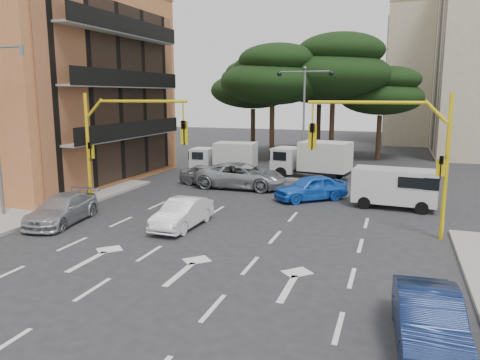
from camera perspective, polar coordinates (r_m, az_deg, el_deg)
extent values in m
plane|color=#28282B|center=(20.46, -1.17, -6.45)|extent=(120.00, 120.00, 0.00)
cube|color=gray|center=(35.53, 7.62, 0.84)|extent=(1.40, 6.00, 0.15)
cube|color=#BB703B|center=(36.14, -24.79, 10.38)|extent=(15.00, 16.00, 13.00)
cube|color=black|center=(31.46, -14.48, 10.22)|extent=(0.12, 14.72, 11.20)
cube|color=black|center=(50.58, 22.95, 12.53)|extent=(0.12, 11.04, 16.20)
cube|color=#B8AB8A|center=(62.76, 24.99, 11.36)|extent=(16.00, 12.00, 16.00)
cube|color=black|center=(62.45, 17.45, 11.39)|extent=(0.12, 11.04, 14.20)
cube|color=#B8AB8A|center=(63.58, 25.60, 18.88)|extent=(16.15, 12.15, 0.70)
cylinder|color=#382616|center=(41.93, 3.90, 5.67)|extent=(0.44, 0.44, 4.95)
ellipsoid|color=black|center=(41.80, 3.98, 11.76)|extent=(9.15, 9.15, 3.87)
ellipsoid|color=black|center=(41.35, 4.70, 14.36)|extent=(6.86, 6.86, 2.86)
ellipsoid|color=black|center=(42.27, 3.44, 13.55)|extent=(6.07, 6.07, 2.64)
cylinder|color=#382616|center=(42.90, 11.10, 5.91)|extent=(0.44, 0.44, 5.40)
ellipsoid|color=black|center=(42.81, 11.33, 12.40)|extent=(9.98, 9.98, 4.22)
ellipsoid|color=black|center=(42.47, 12.19, 15.15)|extent=(7.49, 7.49, 3.12)
ellipsoid|color=black|center=(43.26, 10.78, 14.31)|extent=(6.62, 6.62, 2.88)
cylinder|color=#382616|center=(46.61, 1.58, 5.89)|extent=(0.44, 0.44, 4.50)
ellipsoid|color=black|center=(46.46, 1.61, 10.87)|extent=(8.32, 8.32, 3.52)
ellipsoid|color=black|center=(45.95, 2.20, 12.99)|extent=(6.24, 6.24, 2.60)
ellipsoid|color=black|center=(46.92, 1.13, 12.33)|extent=(5.52, 5.52, 2.40)
cylinder|color=#382616|center=(44.61, 16.54, 4.97)|extent=(0.44, 0.44, 4.05)
ellipsoid|color=black|center=(44.44, 16.78, 9.65)|extent=(7.49, 7.49, 3.17)
ellipsoid|color=black|center=(44.04, 17.66, 11.59)|extent=(5.62, 5.62, 2.34)
ellipsoid|color=black|center=(44.76, 16.22, 11.06)|extent=(4.97, 4.97, 2.16)
cylinder|color=#382616|center=(48.15, 9.53, 6.16)|extent=(0.44, 0.44, 4.95)
ellipsoid|color=black|center=(48.03, 9.69, 11.47)|extent=(9.15, 9.15, 3.87)
ellipsoid|color=black|center=(47.62, 10.42, 13.71)|extent=(6.86, 6.86, 2.86)
ellipsoid|color=black|center=(48.45, 9.20, 13.03)|extent=(6.07, 6.07, 2.64)
cylinder|color=yellow|center=(20.71, 23.85, 1.37)|extent=(0.18, 0.18, 6.00)
cylinder|color=yellow|center=(20.46, 22.77, 7.70)|extent=(0.95, 0.14, 0.95)
cylinder|color=yellow|center=(20.45, 15.05, 9.13)|extent=(4.80, 0.14, 0.14)
cylinder|color=yellow|center=(20.73, 8.86, 8.12)|extent=(0.08, 0.08, 0.90)
imported|color=black|center=(20.80, 8.78, 5.23)|extent=(0.20, 0.24, 1.20)
cube|color=yellow|center=(20.87, 8.82, 5.25)|extent=(0.36, 0.06, 1.10)
imported|color=black|center=(20.54, 23.28, 1.35)|extent=(0.16, 0.20, 1.00)
cube|color=yellow|center=(20.64, 23.26, 1.39)|extent=(0.35, 0.08, 0.70)
cylinder|color=yellow|center=(25.65, -18.02, 3.34)|extent=(0.18, 0.18, 6.00)
cylinder|color=yellow|center=(25.17, -17.30, 8.39)|extent=(0.95, 0.14, 0.95)
cylinder|color=yellow|center=(23.66, -11.86, 9.39)|extent=(4.80, 0.14, 0.14)
cylinder|color=yellow|center=(22.63, -6.96, 8.35)|extent=(0.08, 0.08, 0.90)
imported|color=black|center=(22.69, -6.90, 5.70)|extent=(0.20, 0.24, 1.20)
cube|color=yellow|center=(22.77, -6.81, 5.72)|extent=(0.36, 0.06, 1.10)
imported|color=black|center=(25.40, -17.82, 3.28)|extent=(0.16, 0.20, 1.00)
cube|color=yellow|center=(25.48, -17.69, 3.31)|extent=(0.35, 0.08, 0.70)
cylinder|color=slate|center=(24.60, -26.87, 14.26)|extent=(1.80, 0.10, 0.10)
cylinder|color=slate|center=(23.90, -25.10, 14.18)|extent=(0.20, 0.20, 0.45)
cylinder|color=slate|center=(35.10, 7.77, 7.00)|extent=(0.16, 0.16, 7.50)
cylinder|color=slate|center=(35.26, 6.44, 12.98)|extent=(1.80, 0.10, 0.10)
sphere|color=black|center=(35.48, 4.82, 12.75)|extent=(0.36, 0.36, 0.36)
cylinder|color=slate|center=(34.92, 9.40, 12.94)|extent=(1.80, 0.10, 0.10)
sphere|color=black|center=(34.76, 11.06, 12.65)|extent=(0.36, 0.36, 0.36)
sphere|color=slate|center=(35.09, 7.93, 13.37)|extent=(0.24, 0.24, 0.24)
imported|color=silver|center=(21.26, -7.04, -4.06)|extent=(1.51, 3.99, 1.30)
imported|color=blue|center=(26.79, 8.61, -0.93)|extent=(4.30, 4.00, 1.43)
imported|color=#9DA0A5|center=(23.36, -20.88, -3.34)|extent=(2.45, 4.73, 1.31)
imported|color=#979B9F|center=(29.88, 0.17, 0.53)|extent=(5.79, 2.67, 1.61)
imported|color=gray|center=(30.84, -3.83, 0.59)|extent=(4.26, 2.38, 1.37)
imported|color=#0C183C|center=(12.35, 21.99, -15.58)|extent=(1.73, 4.23, 1.36)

